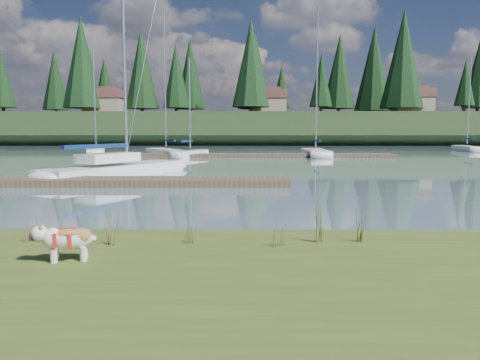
{
  "coord_description": "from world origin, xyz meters",
  "views": [
    {
      "loc": [
        2.19,
        -10.61,
        2.31
      ],
      "look_at": [
        2.06,
        -0.5,
        1.24
      ],
      "focal_mm": 35.0,
      "sensor_mm": 36.0,
      "label": 1
    }
  ],
  "objects": [
    {
      "name": "sailboat_bg_2",
      "position": [
        -2.49,
        30.68,
        0.34
      ],
      "size": [
        3.09,
        5.58,
        8.65
      ],
      "rotation": [
        0.0,
        0.0,
        1.19
      ],
      "color": "white",
      "rests_on": "ground"
    },
    {
      "name": "conifer_3",
      "position": [
        -10.0,
        72.0,
        11.74
      ],
      "size": [
        4.84,
        4.84,
        12.25
      ],
      "color": "#382619",
      "rests_on": "ridge"
    },
    {
      "name": "ridge",
      "position": [
        0.0,
        73.0,
        2.5
      ],
      "size": [
        200.0,
        20.0,
        5.0
      ],
      "primitive_type": "cube",
      "color": "black",
      "rests_on": "ground"
    },
    {
      "name": "sailboat_bg_5",
      "position": [
        27.49,
        43.68,
        0.32
      ],
      "size": [
        2.28,
        7.41,
        10.51
      ],
      "rotation": [
        0.0,
        0.0,
        1.45
      ],
      "color": "white",
      "rests_on": "ground"
    },
    {
      "name": "ground",
      "position": [
        0.0,
        30.0,
        0.0
      ],
      "size": [
        200.0,
        200.0,
        0.0
      ],
      "primitive_type": "plane",
      "color": "#7A92A0",
      "rests_on": "ground"
    },
    {
      "name": "conifer_7",
      "position": [
        42.0,
        71.0,
        12.19
      ],
      "size": [
        5.28,
        5.28,
        13.2
      ],
      "color": "#382619",
      "rests_on": "ridge"
    },
    {
      "name": "weed_0",
      "position": [
        -0.11,
        -2.76,
        0.6
      ],
      "size": [
        0.17,
        0.14,
        0.6
      ],
      "color": "#475B23",
      "rests_on": "bank"
    },
    {
      "name": "bank",
      "position": [
        0.0,
        -6.0,
        0.17
      ],
      "size": [
        60.0,
        9.0,
        0.35
      ],
      "primitive_type": "cube",
      "color": "#42521D",
      "rests_on": "ground"
    },
    {
      "name": "conifer_2",
      "position": [
        -25.0,
        68.0,
        13.54
      ],
      "size": [
        6.6,
        6.6,
        16.05
      ],
      "color": "#382619",
      "rests_on": "ridge"
    },
    {
      "name": "house_0",
      "position": [
        -22.0,
        70.0,
        7.31
      ],
      "size": [
        6.3,
        5.3,
        4.65
      ],
      "color": "gray",
      "rests_on": "ridge"
    },
    {
      "name": "dock_near",
      "position": [
        -4.0,
        9.0,
        0.15
      ],
      "size": [
        16.0,
        2.0,
        0.3
      ],
      "primitive_type": "cube",
      "color": "#4C3D2C",
      "rests_on": "ground"
    },
    {
      "name": "conifer_6",
      "position": [
        28.0,
        68.0,
        13.99
      ],
      "size": [
        7.04,
        7.04,
        17.0
      ],
      "color": "#382619",
      "rests_on": "ridge"
    },
    {
      "name": "conifer_5",
      "position": [
        15.0,
        70.0,
        10.83
      ],
      "size": [
        3.96,
        3.96,
        10.35
      ],
      "color": "#382619",
      "rests_on": "ridge"
    },
    {
      "name": "mud_lip",
      "position": [
        0.0,
        -1.6,
        0.07
      ],
      "size": [
        60.0,
        0.5,
        0.14
      ],
      "primitive_type": "cube",
      "color": "#33281C",
      "rests_on": "ground"
    },
    {
      "name": "sailboat_bg_3",
      "position": [
        8.62,
        33.14,
        0.32
      ],
      "size": [
        1.97,
        9.28,
        13.44
      ],
      "rotation": [
        0.0,
        0.0,
        1.56
      ],
      "color": "white",
      "rests_on": "ground"
    },
    {
      "name": "sailboat_main",
      "position": [
        -4.1,
        13.77,
        0.42
      ],
      "size": [
        6.45,
        9.78,
        14.31
      ],
      "rotation": [
        0.0,
        0.0,
        1.08
      ],
      "color": "white",
      "rests_on": "ground"
    },
    {
      "name": "conifer_1",
      "position": [
        -40.0,
        71.0,
        11.28
      ],
      "size": [
        4.4,
        4.4,
        11.3
      ],
      "color": "#382619",
      "rests_on": "ridge"
    },
    {
      "name": "bulldog",
      "position": [
        -0.51,
        -3.73,
        0.69
      ],
      "size": [
        0.94,
        0.51,
        0.55
      ],
      "rotation": [
        0.0,
        0.0,
        3.39
      ],
      "color": "silver",
      "rests_on": "bank"
    },
    {
      "name": "weed_3",
      "position": [
        -1.58,
        -2.53,
        0.58
      ],
      "size": [
        0.17,
        0.14,
        0.55
      ],
      "color": "#475B23",
      "rests_on": "bank"
    },
    {
      "name": "house_1",
      "position": [
        6.0,
        71.0,
        7.31
      ],
      "size": [
        6.3,
        5.3,
        4.65
      ],
      "color": "gray",
      "rests_on": "ridge"
    },
    {
      "name": "sailboat_bg_1",
      "position": [
        -5.67,
        34.01,
        0.32
      ],
      "size": [
        5.66,
        8.87,
        13.36
      ],
      "rotation": [
        0.0,
        0.0,
        2.04
      ],
      "color": "white",
      "rests_on": "ground"
    },
    {
      "name": "dock_far",
      "position": [
        2.0,
        30.0,
        0.15
      ],
      "size": [
        26.0,
        2.2,
        0.3
      ],
      "primitive_type": "cube",
      "color": "#4C3D2C",
      "rests_on": "ground"
    },
    {
      "name": "house_2",
      "position": [
        30.0,
        69.0,
        7.31
      ],
      "size": [
        6.3,
        5.3,
        4.65
      ],
      "color": "gray",
      "rests_on": "ridge"
    },
    {
      "name": "weed_1",
      "position": [
        1.23,
        -2.57,
        0.53
      ],
      "size": [
        0.17,
        0.14,
        0.42
      ],
      "color": "#475B23",
      "rests_on": "bank"
    },
    {
      "name": "sailboat_bg_0",
      "position": [
        -12.84,
        36.23,
        0.32
      ],
      "size": [
        3.63,
        7.9,
        11.31
      ],
      "rotation": [
        0.0,
        0.0,
        1.85
      ],
      "color": "white",
      "rests_on": "ground"
    },
    {
      "name": "weed_2",
      "position": [
        3.48,
        -2.53,
        0.67
      ],
      "size": [
        0.17,
        0.14,
        0.76
      ],
      "color": "#475B23",
      "rests_on": "bank"
    },
    {
      "name": "weed_5",
      "position": [
        4.2,
        -2.5,
        0.64
      ],
      "size": [
        0.17,
        0.14,
        0.7
      ],
      "color": "#475B23",
      "rests_on": "bank"
    },
    {
      "name": "conifer_4",
      "position": [
        3.0,
        66.0,
        13.09
      ],
      "size": [
        6.16,
        6.16,
        15.1
      ],
      "color": "#382619",
      "rests_on": "ridge"
    },
    {
      "name": "weed_4",
      "position": [
        2.74,
        -2.87,
        0.56
      ],
      "size": [
        0.17,
        0.14,
        0.49
      ],
      "color": "#475B23",
      "rests_on": "bank"
    }
  ]
}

